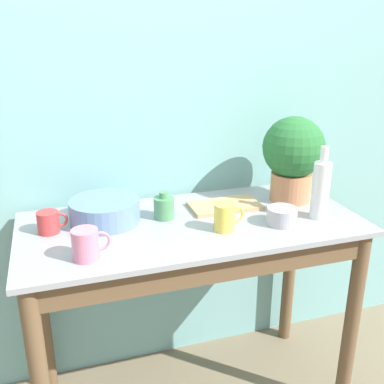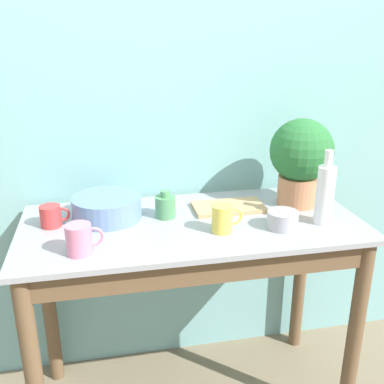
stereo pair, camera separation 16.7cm
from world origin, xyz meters
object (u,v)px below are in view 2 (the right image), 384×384
at_px(bottle_tall, 325,194).
at_px(bottle_short, 165,206).
at_px(mug_pink, 80,239).
at_px(tray_board, 229,207).
at_px(potted_plant, 301,157).
at_px(bowl_wash_large, 107,207).
at_px(mug_yellow, 223,219).
at_px(mug_red, 51,216).
at_px(bowl_small_steel, 283,220).

relative_size(bottle_tall, bottle_short, 2.64).
distance_m(mug_pink, tray_board, 0.64).
height_order(bottle_tall, tray_board, bottle_tall).
bearing_deg(potted_plant, tray_board, -179.85).
distance_m(bowl_wash_large, mug_pink, 0.29).
distance_m(potted_plant, bottle_short, 0.59).
relative_size(bowl_wash_large, mug_yellow, 2.32).
relative_size(potted_plant, mug_red, 3.28).
distance_m(potted_plant, mug_yellow, 0.46).
relative_size(bowl_wash_large, bowl_small_steel, 2.32).
bearing_deg(tray_board, bowl_wash_large, 179.42).
xyz_separation_m(potted_plant, mug_pink, (-0.88, -0.27, -0.15)).
xyz_separation_m(potted_plant, bowl_small_steel, (-0.16, -0.22, -0.17)).
height_order(bottle_short, mug_yellow, bottle_short).
distance_m(bottle_short, mug_pink, 0.40).
bearing_deg(bowl_wash_large, mug_pink, -108.73).
distance_m(potted_plant, bottle_tall, 0.22).
relative_size(potted_plant, mug_yellow, 3.14).
bearing_deg(bottle_short, mug_yellow, -43.89).
bearing_deg(bowl_small_steel, tray_board, 123.10).
bearing_deg(mug_red, bottle_tall, -10.05).
height_order(mug_red, bowl_small_steel, mug_red).
relative_size(bottle_short, mug_red, 0.98).
height_order(potted_plant, bottle_short, potted_plant).
height_order(bottle_short, tray_board, bottle_short).
bearing_deg(bowl_small_steel, mug_red, 167.26).
bearing_deg(bottle_short, bowl_wash_large, 171.48).
bearing_deg(bottle_tall, bowl_wash_large, 165.06).
height_order(bottle_tall, bowl_small_steel, bottle_tall).
xyz_separation_m(potted_plant, mug_red, (-0.99, -0.03, -0.16)).
relative_size(bottle_short, bowl_small_steel, 0.94).
distance_m(bottle_tall, mug_yellow, 0.39).
bearing_deg(bowl_wash_large, mug_yellow, -27.33).
bearing_deg(mug_yellow, bowl_small_steel, -3.48).
relative_size(bottle_tall, bowl_small_steel, 2.49).
height_order(mug_red, mug_pink, mug_pink).
bearing_deg(bottle_tall, mug_yellow, 179.68).
bearing_deg(mug_red, potted_plant, 1.78).
bearing_deg(bottle_short, bottle_tall, -17.34).
relative_size(bowl_wash_large, mug_red, 2.42).
bearing_deg(bowl_small_steel, mug_pink, -175.70).
distance_m(potted_plant, bowl_wash_large, 0.80).
relative_size(mug_yellow, bowl_small_steel, 1.00).
xyz_separation_m(bottle_tall, tray_board, (-0.31, 0.21, -0.11)).
xyz_separation_m(bottle_tall, mug_yellow, (-0.39, 0.00, -0.07)).
distance_m(bottle_tall, mug_pink, 0.89).
height_order(bottle_tall, mug_red, bottle_tall).
bearing_deg(bowl_small_steel, bottle_tall, 3.94).
distance_m(mug_red, mug_pink, 0.27).
xyz_separation_m(bottle_short, mug_red, (-0.43, -0.00, -0.00)).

